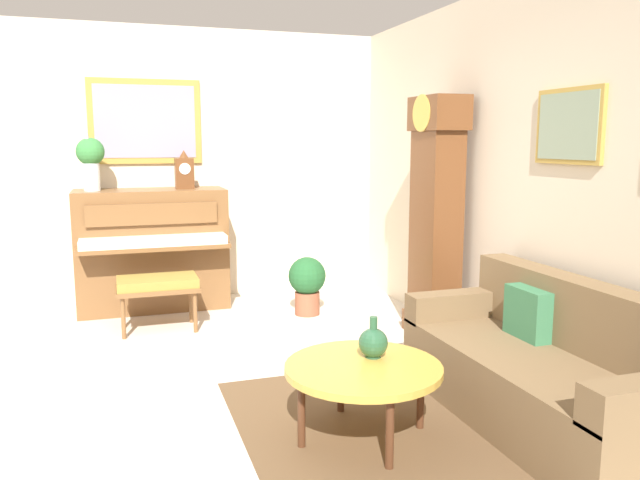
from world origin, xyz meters
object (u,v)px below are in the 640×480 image
(grandfather_clock, at_px, (436,224))
(coffee_table, at_px, (363,370))
(mantel_clock, at_px, (184,171))
(piano, at_px, (152,249))
(green_jug, at_px, (373,343))
(piano_bench, at_px, (158,285))
(couch, at_px, (545,371))
(flower_vase, at_px, (91,158))
(potted_plant, at_px, (307,282))

(grandfather_clock, relative_size, coffee_table, 2.31)
(coffee_table, height_order, mantel_clock, mantel_clock)
(piano, bearing_deg, green_jug, 18.29)
(piano, xyz_separation_m, green_jug, (3.14, 1.04, -0.09))
(piano_bench, distance_m, couch, 3.30)
(couch, bearing_deg, flower_vase, -142.83)
(flower_vase, xyz_separation_m, green_jug, (3.14, 1.57, -0.99))
(piano, bearing_deg, potted_plant, 62.76)
(mantel_clock, relative_size, flower_vase, 0.66)
(coffee_table, xyz_separation_m, flower_vase, (-3.24, -1.47, 1.11))
(mantel_clock, height_order, potted_plant, mantel_clock)
(coffee_table, xyz_separation_m, potted_plant, (-2.52, 0.45, -0.07))
(piano_bench, height_order, couch, couch)
(potted_plant, bearing_deg, green_jug, -8.19)
(piano_bench, relative_size, flower_vase, 1.21)
(piano, distance_m, mantel_clock, 0.83)
(grandfather_clock, distance_m, coffee_table, 2.11)
(piano_bench, bearing_deg, couch, 38.39)
(piano, distance_m, grandfather_clock, 2.81)
(mantel_clock, distance_m, potted_plant, 1.64)
(green_jug, bearing_deg, potted_plant, 171.81)
(piano, relative_size, coffee_table, 1.64)
(piano_bench, bearing_deg, grandfather_clock, 68.77)
(grandfather_clock, height_order, potted_plant, grandfather_clock)
(piano_bench, distance_m, grandfather_clock, 2.47)
(piano_bench, xyz_separation_m, couch, (2.58, 2.05, -0.09))
(mantel_clock, bearing_deg, flower_vase, -90.03)
(coffee_table, relative_size, mantel_clock, 2.32)
(piano, xyz_separation_m, grandfather_clock, (1.67, 2.23, 0.36))
(piano, bearing_deg, grandfather_clock, 53.15)
(coffee_table, distance_m, flower_vase, 3.72)
(couch, xyz_separation_m, flower_vase, (-3.38, -2.56, 1.19))
(couch, distance_m, potted_plant, 2.75)
(piano, xyz_separation_m, mantel_clock, (0.00, 0.34, 0.76))
(flower_vase, bearing_deg, green_jug, 26.54)
(grandfather_clock, height_order, mantel_clock, grandfather_clock)
(piano_bench, xyz_separation_m, green_jug, (2.34, 1.05, 0.11))
(couch, bearing_deg, green_jug, -103.80)
(green_jug, bearing_deg, coffee_table, -45.05)
(flower_vase, height_order, green_jug, flower_vase)
(piano, relative_size, mantel_clock, 3.79)
(grandfather_clock, relative_size, mantel_clock, 5.34)
(potted_plant, bearing_deg, mantel_clock, -124.13)
(piano_bench, height_order, coffee_table, piano_bench)
(coffee_table, bearing_deg, mantel_clock, -169.49)
(piano_bench, xyz_separation_m, flower_vase, (-0.80, -0.52, 1.10))
(grandfather_clock, bearing_deg, green_jug, -39.00)
(piano_bench, xyz_separation_m, coffee_table, (2.44, 0.95, -0.01))
(grandfather_clock, height_order, green_jug, grandfather_clock)
(couch, distance_m, mantel_clock, 3.93)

